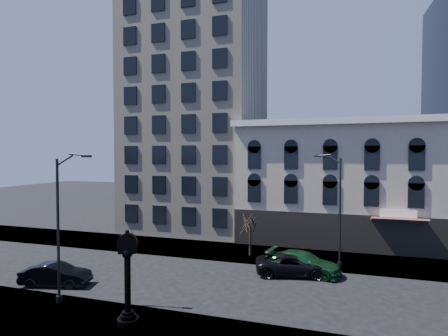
% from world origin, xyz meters
% --- Properties ---
extents(ground, '(160.00, 160.00, 0.00)m').
position_xyz_m(ground, '(0.00, 0.00, 0.00)').
color(ground, black).
rests_on(ground, ground).
extents(sidewalk_far, '(160.00, 6.00, 0.12)m').
position_xyz_m(sidewalk_far, '(0.00, 8.00, 0.06)').
color(sidewalk_far, gray).
rests_on(sidewalk_far, ground).
extents(sidewalk_near, '(160.00, 6.00, 0.12)m').
position_xyz_m(sidewalk_near, '(0.00, -8.00, 0.06)').
color(sidewalk_near, gray).
rests_on(sidewalk_near, ground).
extents(cream_tower, '(15.90, 15.40, 42.50)m').
position_xyz_m(cream_tower, '(-6.11, 18.88, 19.32)').
color(cream_tower, beige).
rests_on(cream_tower, ground).
extents(victorian_row, '(22.60, 11.19, 12.50)m').
position_xyz_m(victorian_row, '(12.00, 15.89, 6.00)').
color(victorian_row, '#BCB09B').
rests_on(victorian_row, ground).
extents(street_clock, '(1.14, 1.14, 5.01)m').
position_xyz_m(street_clock, '(0.13, -7.16, 2.38)').
color(street_clock, black).
rests_on(street_clock, sidewalk_near).
extents(street_lamp_near, '(2.37, 0.62, 9.19)m').
position_xyz_m(street_lamp_near, '(-4.71, -5.90, 7.06)').
color(street_lamp_near, black).
rests_on(street_lamp_near, sidewalk_near).
extents(street_lamp_far, '(2.27, 1.07, 9.18)m').
position_xyz_m(street_lamp_far, '(10.38, 6.24, 7.05)').
color(street_lamp_far, black).
rests_on(street_lamp_far, sidewalk_far).
extents(bare_tree_far, '(2.46, 2.46, 4.21)m').
position_xyz_m(bare_tree_far, '(3.47, 7.12, 3.29)').
color(bare_tree_far, '#2E2017').
rests_on(bare_tree_far, sidewalk_far).
extents(car_near_b, '(4.89, 2.69, 1.53)m').
position_xyz_m(car_near_b, '(-7.87, -3.58, 0.76)').
color(car_near_b, black).
rests_on(car_near_b, ground).
extents(car_far_a, '(5.97, 3.66, 1.55)m').
position_xyz_m(car_far_a, '(7.59, 3.45, 0.77)').
color(car_far_a, black).
rests_on(car_far_a, ground).
extents(car_far_b, '(5.98, 3.39, 1.63)m').
position_xyz_m(car_far_b, '(8.38, 4.01, 0.82)').
color(car_far_b, '#143F1E').
rests_on(car_far_b, ground).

